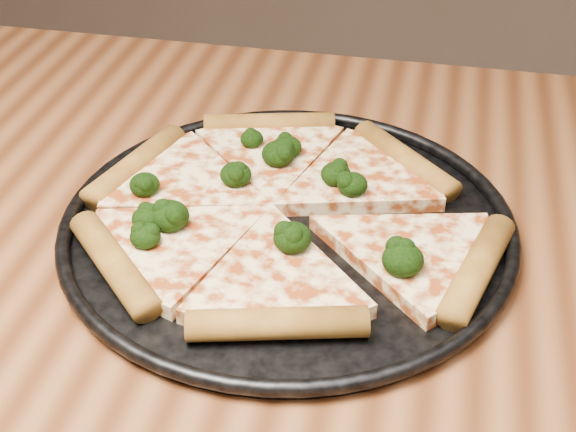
# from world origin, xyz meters

# --- Properties ---
(dining_table) EXTENTS (1.20, 0.90, 0.75)m
(dining_table) POSITION_xyz_m (0.00, 0.00, 0.66)
(dining_table) COLOR brown
(dining_table) RESTS_ON ground
(pizza_pan) EXTENTS (0.36, 0.36, 0.02)m
(pizza_pan) POSITION_xyz_m (0.11, 0.11, 0.76)
(pizza_pan) COLOR black
(pizza_pan) RESTS_ON dining_table
(pizza) EXTENTS (0.35, 0.31, 0.02)m
(pizza) POSITION_xyz_m (0.10, 0.12, 0.77)
(pizza) COLOR #FFDC9C
(pizza) RESTS_ON pizza_pan
(broccoli_florets) EXTENTS (0.24, 0.18, 0.02)m
(broccoli_florets) POSITION_xyz_m (0.09, 0.12, 0.78)
(broccoli_florets) COLOR black
(broccoli_florets) RESTS_ON pizza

